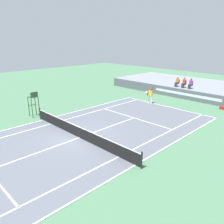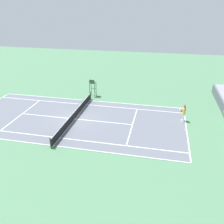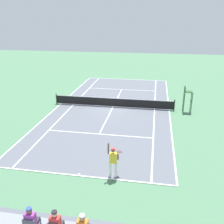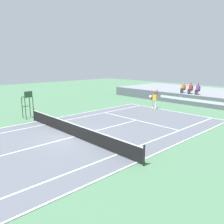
{
  "view_description": "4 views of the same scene",
  "coord_description": "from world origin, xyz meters",
  "px_view_note": "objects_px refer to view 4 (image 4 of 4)",
  "views": [
    {
      "loc": [
        12.88,
        -9.22,
        7.13
      ],
      "look_at": [
        -0.59,
        4.07,
        1.0
      ],
      "focal_mm": 36.31,
      "sensor_mm": 36.0,
      "label": 1
    },
    {
      "loc": [
        21.97,
        8.97,
        11.75
      ],
      "look_at": [
        -0.59,
        4.07,
        1.0
      ],
      "focal_mm": 38.02,
      "sensor_mm": 36.0,
      "label": 2
    },
    {
      "loc": [
        -3.96,
        23.51,
        8.5
      ],
      "look_at": [
        -0.59,
        4.07,
        1.0
      ],
      "focal_mm": 40.54,
      "sensor_mm": 36.0,
      "label": 3
    },
    {
      "loc": [
        12.26,
        -8.07,
        4.89
      ],
      "look_at": [
        -0.59,
        4.07,
        1.0
      ],
      "focal_mm": 36.44,
      "sensor_mm": 36.0,
      "label": 4
    }
  ],
  "objects_px": {
    "tennis_ball": "(151,111)",
    "umpire_chair": "(27,101)",
    "spectator_seated_2": "(198,89)",
    "spectator_seated_1": "(190,89)",
    "tennis_player": "(155,100)",
    "spectator_seated_0": "(183,88)"
  },
  "relations": [
    {
      "from": "spectator_seated_1",
      "to": "tennis_ball",
      "type": "bearing_deg",
      "value": -93.7
    },
    {
      "from": "spectator_seated_2",
      "to": "tennis_ball",
      "type": "height_order",
      "value": "spectator_seated_2"
    },
    {
      "from": "spectator_seated_2",
      "to": "umpire_chair",
      "type": "height_order",
      "value": "spectator_seated_2"
    },
    {
      "from": "spectator_seated_2",
      "to": "spectator_seated_0",
      "type": "bearing_deg",
      "value": 180.0
    },
    {
      "from": "tennis_ball",
      "to": "umpire_chair",
      "type": "distance_m",
      "value": 11.78
    },
    {
      "from": "spectator_seated_2",
      "to": "tennis_ball",
      "type": "distance_m",
      "value": 7.35
    },
    {
      "from": "spectator_seated_1",
      "to": "spectator_seated_2",
      "type": "distance_m",
      "value": 0.9
    },
    {
      "from": "umpire_chair",
      "to": "spectator_seated_2",
      "type": "bearing_deg",
      "value": 67.84
    },
    {
      "from": "tennis_player",
      "to": "umpire_chair",
      "type": "height_order",
      "value": "umpire_chair"
    },
    {
      "from": "spectator_seated_1",
      "to": "spectator_seated_2",
      "type": "height_order",
      "value": "same"
    },
    {
      "from": "tennis_player",
      "to": "tennis_ball",
      "type": "height_order",
      "value": "tennis_player"
    },
    {
      "from": "tennis_ball",
      "to": "umpire_chair",
      "type": "bearing_deg",
      "value": -118.98
    },
    {
      "from": "spectator_seated_0",
      "to": "spectator_seated_2",
      "type": "relative_size",
      "value": 1.0
    },
    {
      "from": "tennis_ball",
      "to": "spectator_seated_1",
      "type": "bearing_deg",
      "value": 86.3
    },
    {
      "from": "tennis_ball",
      "to": "umpire_chair",
      "type": "height_order",
      "value": "umpire_chair"
    },
    {
      "from": "spectator_seated_1",
      "to": "spectator_seated_2",
      "type": "relative_size",
      "value": 1.0
    },
    {
      "from": "spectator_seated_2",
      "to": "tennis_player",
      "type": "bearing_deg",
      "value": -108.92
    },
    {
      "from": "spectator_seated_1",
      "to": "tennis_player",
      "type": "distance_m",
      "value": 5.77
    },
    {
      "from": "spectator_seated_0",
      "to": "tennis_ball",
      "type": "xyz_separation_m",
      "value": [
        0.5,
        -7.01,
        -1.77
      ]
    },
    {
      "from": "spectator_seated_0",
      "to": "tennis_ball",
      "type": "height_order",
      "value": "spectator_seated_0"
    },
    {
      "from": "spectator_seated_2",
      "to": "umpire_chair",
      "type": "relative_size",
      "value": 0.52
    },
    {
      "from": "tennis_player",
      "to": "spectator_seated_0",
      "type": "bearing_deg",
      "value": 89.31
    }
  ]
}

